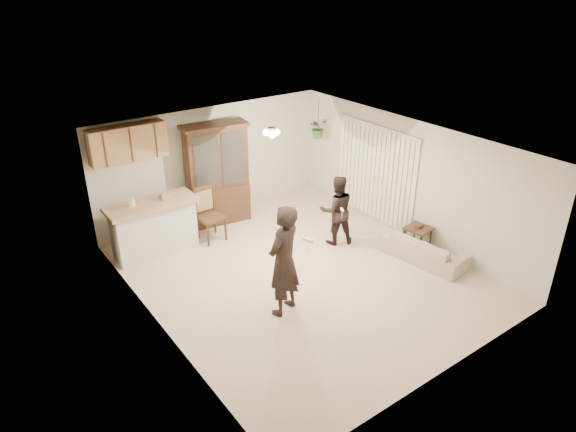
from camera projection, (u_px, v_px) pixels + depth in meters
floor at (301, 273)px, 9.60m from camera, size 6.50×6.50×0.00m
ceiling at (302, 145)px, 8.51m from camera, size 5.50×6.50×0.02m
wall_back at (213, 162)px, 11.42m from camera, size 5.50×0.02×2.50m
wall_front at (452, 300)px, 6.69m from camera, size 5.50×0.02×2.50m
wall_left at (154, 260)px, 7.60m from camera, size 0.02×6.50×2.50m
wall_right at (408, 179)px, 10.51m from camera, size 0.02×6.50×2.50m
breakfast_bar at (154, 230)px, 10.12m from camera, size 1.60×0.55×1.00m
bar_top at (151, 204)px, 9.88m from camera, size 1.75×0.70×0.08m
upper_cabinets at (128, 143)px, 9.91m from camera, size 1.50×0.34×0.70m
vertical_blinds at (375, 174)px, 11.21m from camera, size 0.06×2.30×2.10m
ceiling_fixture at (272, 132)px, 9.53m from camera, size 0.36×0.36×0.20m
hanging_plant at (318, 128)px, 11.75m from camera, size 0.43×0.37×0.48m
plant_cord at (318, 114)px, 11.61m from camera, size 0.01×0.01×0.65m
sofa at (425, 244)px, 9.88m from camera, size 0.96×1.95×0.73m
adult at (284, 264)px, 8.18m from camera, size 0.77×0.64×1.80m
child at (337, 213)px, 10.41m from camera, size 0.81×0.73×1.35m
china_hutch at (217, 175)px, 11.12m from camera, size 1.48×0.74×2.23m
side_table at (417, 239)px, 10.27m from camera, size 0.53×0.53×0.57m
chair_bar at (211, 225)px, 10.67m from camera, size 0.53×0.53×1.15m
chair_hutch_left at (177, 232)px, 10.50m from camera, size 0.61×0.61×0.98m
chair_hutch_right at (223, 206)px, 11.57m from camera, size 0.63×0.63×1.06m
controller_adult at (308, 240)px, 7.72m from camera, size 0.11×0.17×0.05m
controller_child at (342, 210)px, 10.01m from camera, size 0.09×0.13×0.04m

